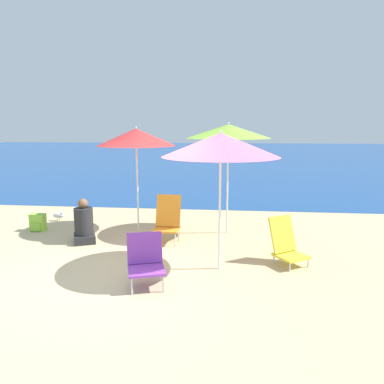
{
  "coord_description": "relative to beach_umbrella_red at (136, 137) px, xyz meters",
  "views": [
    {
      "loc": [
        1.66,
        -5.4,
        2.27
      ],
      "look_at": [
        0.89,
        1.71,
        1.0
      ],
      "focal_mm": 35.0,
      "sensor_mm": 36.0,
      "label": 1
    }
  ],
  "objects": [
    {
      "name": "ground_plane",
      "position": [
        0.38,
        -2.41,
        -2.03
      ],
      "size": [
        60.0,
        60.0,
        0.0
      ],
      "primitive_type": "plane",
      "color": "#C6B284"
    },
    {
      "name": "sea_water",
      "position": [
        0.38,
        22.15,
        -2.03
      ],
      "size": [
        60.0,
        40.0,
        0.01
      ],
      "color": "#19478C",
      "rests_on": "ground"
    },
    {
      "name": "beach_umbrella_red",
      "position": [
        0.0,
        0.0,
        0.0
      ],
      "size": [
        1.68,
        1.68,
        2.26
      ],
      "color": "white",
      "rests_on": "ground"
    },
    {
      "name": "beach_umbrella_lime",
      "position": [
        1.94,
        -0.02,
        0.12
      ],
      "size": [
        1.74,
        1.74,
        2.34
      ],
      "color": "white",
      "rests_on": "ground"
    },
    {
      "name": "beach_umbrella_pink",
      "position": [
        1.85,
        -2.1,
        -0.05
      ],
      "size": [
        1.82,
        1.82,
        2.21
      ],
      "color": "white",
      "rests_on": "ground"
    },
    {
      "name": "beach_chair_purple",
      "position": [
        0.82,
        -2.79,
        -1.66
      ],
      "size": [
        0.65,
        0.68,
        0.74
      ],
      "rotation": [
        0.0,
        0.0,
        0.31
      ],
      "color": "silver",
      "rests_on": "ground"
    },
    {
      "name": "beach_chair_yellow",
      "position": [
        2.95,
        -1.72,
        -1.69
      ],
      "size": [
        0.7,
        0.73,
        0.78
      ],
      "rotation": [
        0.0,
        0.0,
        0.6
      ],
      "color": "silver",
      "rests_on": "ground"
    },
    {
      "name": "beach_chair_orange",
      "position": [
        0.79,
        -0.76,
        -1.56
      ],
      "size": [
        0.5,
        0.56,
        0.92
      ],
      "rotation": [
        0.0,
        0.0,
        -0.03
      ],
      "color": "silver",
      "rests_on": "ground"
    },
    {
      "name": "person_seated_near",
      "position": [
        -0.84,
        -0.98,
        -1.68
      ],
      "size": [
        0.56,
        0.59,
        0.88
      ],
      "rotation": [
        0.0,
        0.0,
        0.43
      ],
      "color": "#262628",
      "rests_on": "ground"
    },
    {
      "name": "backpack_lime",
      "position": [
        -2.17,
        -0.3,
        -1.84
      ],
      "size": [
        0.31,
        0.23,
        0.38
      ],
      "color": "#8ECC3D",
      "rests_on": "ground"
    },
    {
      "name": "seagull",
      "position": [
        -2.12,
        0.57,
        -1.89
      ],
      "size": [
        0.27,
        0.11,
        0.23
      ],
      "color": "gold",
      "rests_on": "ground"
    }
  ]
}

